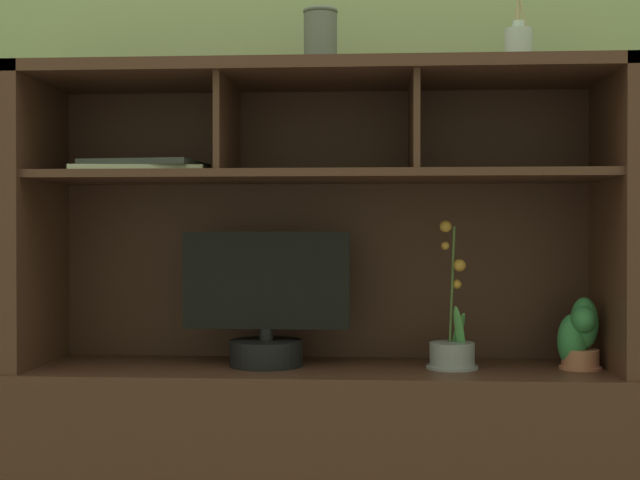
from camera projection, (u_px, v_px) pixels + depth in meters
The scene contains 8 objects.
back_wall at pixel (325, 38), 2.45m from camera, with size 6.00×0.02×2.80m, color #8DA169.
media_console at pixel (320, 404), 2.24m from camera, with size 1.56×0.43×1.27m.
tv_monitor at pixel (266, 309), 2.24m from camera, with size 0.43×0.19×0.35m.
potted_orchid at pixel (452, 347), 2.20m from camera, with size 0.13×0.13×0.38m.
potted_fern at pixel (579, 336), 2.19m from camera, with size 0.11×0.11×0.18m.
magazine_stack_left at pixel (144, 168), 2.25m from camera, with size 0.36×0.27×0.03m.
diffuser_bottle at pixel (519, 47), 2.21m from camera, with size 0.07×0.07×0.27m.
ceramic_vase at pixel (320, 40), 2.24m from camera, with size 0.09×0.09×0.16m.
Camera 1 is at (0.14, -2.22, 0.85)m, focal length 48.76 mm.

